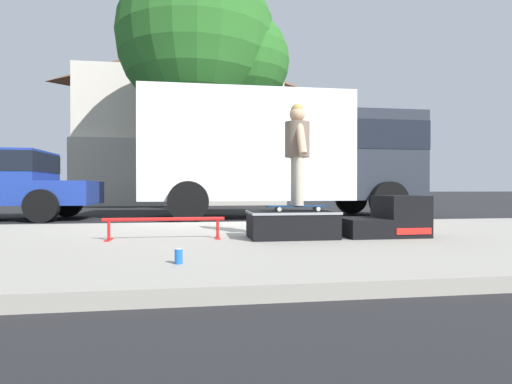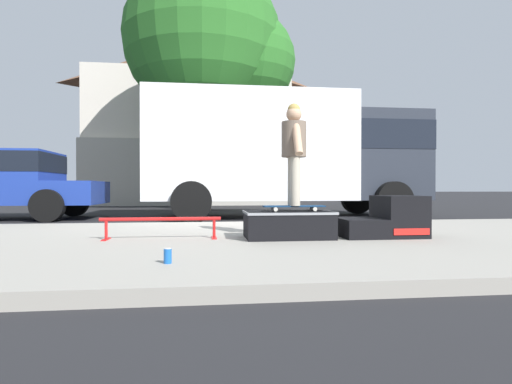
# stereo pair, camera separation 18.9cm
# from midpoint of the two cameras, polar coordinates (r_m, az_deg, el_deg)

# --- Properties ---
(ground_plane) EXTENTS (140.00, 140.00, 0.00)m
(ground_plane) POSITION_cam_midpoint_polar(r_m,az_deg,el_deg) (8.14, -7.25, -4.70)
(ground_plane) COLOR black
(sidewalk_slab) EXTENTS (50.00, 5.00, 0.12)m
(sidewalk_slab) POSITION_cam_midpoint_polar(r_m,az_deg,el_deg) (5.16, -6.39, -7.09)
(sidewalk_slab) COLOR gray
(sidewalk_slab) RESTS_ON ground
(skate_box) EXTENTS (1.09, 0.67, 0.34)m
(skate_box) POSITION_cam_midpoint_polar(r_m,az_deg,el_deg) (5.17, 3.94, -4.38)
(skate_box) COLOR black
(skate_box) RESTS_ON sidewalk_slab
(kicker_ramp) EXTENTS (1.05, 0.68, 0.53)m
(kicker_ramp) POSITION_cam_midpoint_polar(r_m,az_deg,el_deg) (5.60, 17.02, -3.64)
(kicker_ramp) COLOR black
(kicker_ramp) RESTS_ON sidewalk_slab
(grind_rail) EXTENTS (1.46, 0.28, 0.27)m
(grind_rail) POSITION_cam_midpoint_polar(r_m,az_deg,el_deg) (5.16, -13.63, -4.19)
(grind_rail) COLOR red
(grind_rail) RESTS_ON sidewalk_slab
(skateboard) EXTENTS (0.78, 0.21, 0.07)m
(skateboard) POSITION_cam_midpoint_polar(r_m,az_deg,el_deg) (5.23, 4.70, -2.01)
(skateboard) COLOR navy
(skateboard) RESTS_ON skate_box
(skater_kid) EXTENTS (0.31, 0.66, 1.29)m
(skater_kid) POSITION_cam_midpoint_polar(r_m,az_deg,el_deg) (5.25, 4.71, 6.43)
(skater_kid) COLOR #B7AD99
(skater_kid) RESTS_ON skateboard
(soda_can) EXTENTS (0.07, 0.07, 0.13)m
(soda_can) POSITION_cam_midpoint_polar(r_m,az_deg,el_deg) (3.50, -12.25, -8.72)
(soda_can) COLOR #1959B2
(soda_can) RESTS_ON sidewalk_slab
(box_truck) EXTENTS (6.91, 2.63, 3.05)m
(box_truck) POSITION_cam_midpoint_polar(r_m,az_deg,el_deg) (10.57, 3.16, 5.74)
(box_truck) COLOR white
(box_truck) RESTS_ON ground
(street_tree_main) EXTENTS (5.77, 5.25, 8.34)m
(street_tree_main) POSITION_cam_midpoint_polar(r_m,az_deg,el_deg) (14.75, -7.40, 19.56)
(street_tree_main) COLOR brown
(street_tree_main) RESTS_ON ground
(house_behind) EXTENTS (9.54, 8.22, 8.40)m
(house_behind) POSITION_cam_midpoint_polar(r_m,az_deg,el_deg) (21.81, -10.28, 9.78)
(house_behind) COLOR beige
(house_behind) RESTS_ON ground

